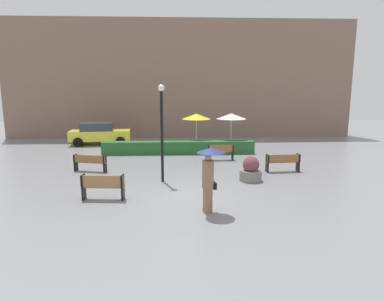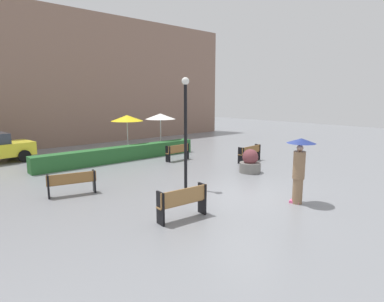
{
  "view_description": "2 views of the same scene",
  "coord_description": "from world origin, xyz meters",
  "px_view_note": "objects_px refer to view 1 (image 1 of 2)",
  "views": [
    {
      "loc": [
        -0.34,
        -12.11,
        4.01
      ],
      "look_at": [
        0.44,
        4.58,
        0.89
      ],
      "focal_mm": 31.76,
      "sensor_mm": 36.0,
      "label": 1
    },
    {
      "loc": [
        -8.49,
        -6.78,
        3.47
      ],
      "look_at": [
        0.54,
        3.5,
        1.09
      ],
      "focal_mm": 29.67,
      "sensor_mm": 36.0,
      "label": 2
    }
  ],
  "objects_px": {
    "bench_near_left": "(103,185)",
    "pedestrian_with_umbrella": "(209,172)",
    "bench_back_row": "(221,151)",
    "patio_umbrella_white": "(231,116)",
    "patio_umbrella_yellow": "(196,116)",
    "planter_pot": "(251,170)",
    "bench_far_left": "(90,162)",
    "parked_car": "(100,133)",
    "bench_far_right": "(283,161)",
    "lamp_post": "(162,124)"
  },
  "relations": [
    {
      "from": "bench_near_left",
      "to": "pedestrian_with_umbrella",
      "type": "bearing_deg",
      "value": -20.68
    },
    {
      "from": "bench_back_row",
      "to": "pedestrian_with_umbrella",
      "type": "distance_m",
      "value": 8.2
    },
    {
      "from": "patio_umbrella_white",
      "to": "bench_back_row",
      "type": "bearing_deg",
      "value": -109.23
    },
    {
      "from": "bench_back_row",
      "to": "patio_umbrella_white",
      "type": "xyz_separation_m",
      "value": [
        1.07,
        3.06,
        1.69
      ]
    },
    {
      "from": "patio_umbrella_yellow",
      "to": "planter_pot",
      "type": "bearing_deg",
      "value": -75.74
    },
    {
      "from": "bench_near_left",
      "to": "patio_umbrella_yellow",
      "type": "bearing_deg",
      "value": 68.17
    },
    {
      "from": "bench_near_left",
      "to": "bench_far_left",
      "type": "relative_size",
      "value": 0.95
    },
    {
      "from": "pedestrian_with_umbrella",
      "to": "parked_car",
      "type": "xyz_separation_m",
      "value": [
        -6.53,
        13.83,
        -0.53
      ]
    },
    {
      "from": "bench_far_left",
      "to": "patio_umbrella_white",
      "type": "height_order",
      "value": "patio_umbrella_white"
    },
    {
      "from": "bench_near_left",
      "to": "planter_pot",
      "type": "relative_size",
      "value": 1.45
    },
    {
      "from": "bench_far_right",
      "to": "bench_back_row",
      "type": "bearing_deg",
      "value": 133.54
    },
    {
      "from": "patio_umbrella_white",
      "to": "parked_car",
      "type": "distance_m",
      "value": 9.53
    },
    {
      "from": "bench_far_left",
      "to": "pedestrian_with_umbrella",
      "type": "xyz_separation_m",
      "value": [
        5.24,
        -5.7,
        0.85
      ]
    },
    {
      "from": "bench_near_left",
      "to": "lamp_post",
      "type": "xyz_separation_m",
      "value": [
        2.07,
        2.33,
        1.97
      ]
    },
    {
      "from": "bench_near_left",
      "to": "lamp_post",
      "type": "distance_m",
      "value": 3.69
    },
    {
      "from": "pedestrian_with_umbrella",
      "to": "planter_pot",
      "type": "relative_size",
      "value": 1.97
    },
    {
      "from": "planter_pot",
      "to": "patio_umbrella_yellow",
      "type": "relative_size",
      "value": 0.46
    },
    {
      "from": "bench_near_left",
      "to": "planter_pot",
      "type": "height_order",
      "value": "planter_pot"
    },
    {
      "from": "bench_far_left",
      "to": "lamp_post",
      "type": "xyz_separation_m",
      "value": [
        3.59,
        -1.97,
        2.03
      ]
    },
    {
      "from": "pedestrian_with_umbrella",
      "to": "patio_umbrella_yellow",
      "type": "bearing_deg",
      "value": 88.71
    },
    {
      "from": "patio_umbrella_yellow",
      "to": "bench_far_left",
      "type": "bearing_deg",
      "value": -134.36
    },
    {
      "from": "lamp_post",
      "to": "bench_near_left",
      "type": "bearing_deg",
      "value": -131.59
    },
    {
      "from": "bench_far_left",
      "to": "bench_far_right",
      "type": "bearing_deg",
      "value": -2.94
    },
    {
      "from": "bench_near_left",
      "to": "lamp_post",
      "type": "relative_size",
      "value": 0.38
    },
    {
      "from": "patio_umbrella_yellow",
      "to": "bench_near_left",
      "type": "bearing_deg",
      "value": -111.83
    },
    {
      "from": "bench_near_left",
      "to": "patio_umbrella_yellow",
      "type": "relative_size",
      "value": 0.67
    },
    {
      "from": "pedestrian_with_umbrella",
      "to": "patio_umbrella_yellow",
      "type": "height_order",
      "value": "patio_umbrella_yellow"
    },
    {
      "from": "bench_back_row",
      "to": "bench_far_left",
      "type": "relative_size",
      "value": 0.91
    },
    {
      "from": "pedestrian_with_umbrella",
      "to": "patio_umbrella_white",
      "type": "relative_size",
      "value": 0.9
    },
    {
      "from": "bench_back_row",
      "to": "planter_pot",
      "type": "relative_size",
      "value": 1.39
    },
    {
      "from": "bench_far_right",
      "to": "parked_car",
      "type": "bearing_deg",
      "value": 141.0
    },
    {
      "from": "patio_umbrella_yellow",
      "to": "patio_umbrella_white",
      "type": "distance_m",
      "value": 2.25
    },
    {
      "from": "patio_umbrella_white",
      "to": "bench_far_left",
      "type": "bearing_deg",
      "value": -145.12
    },
    {
      "from": "lamp_post",
      "to": "patio_umbrella_white",
      "type": "distance_m",
      "value": 8.45
    },
    {
      "from": "bench_near_left",
      "to": "bench_far_left",
      "type": "distance_m",
      "value": 4.56
    },
    {
      "from": "bench_far_right",
      "to": "pedestrian_with_umbrella",
      "type": "height_order",
      "value": "pedestrian_with_umbrella"
    },
    {
      "from": "planter_pot",
      "to": "bench_far_left",
      "type": "bearing_deg",
      "value": 164.96
    },
    {
      "from": "bench_far_left",
      "to": "bench_far_right",
      "type": "relative_size",
      "value": 0.98
    },
    {
      "from": "patio_umbrella_yellow",
      "to": "lamp_post",
      "type": "bearing_deg",
      "value": -104.1
    },
    {
      "from": "pedestrian_with_umbrella",
      "to": "patio_umbrella_white",
      "type": "distance_m",
      "value": 11.4
    },
    {
      "from": "bench_near_left",
      "to": "lamp_post",
      "type": "bearing_deg",
      "value": 48.41
    },
    {
      "from": "patio_umbrella_yellow",
      "to": "patio_umbrella_white",
      "type": "relative_size",
      "value": 0.99
    },
    {
      "from": "planter_pot",
      "to": "parked_car",
      "type": "distance_m",
      "value": 13.37
    },
    {
      "from": "bench_far_left",
      "to": "pedestrian_with_umbrella",
      "type": "bearing_deg",
      "value": -47.41
    },
    {
      "from": "bench_back_row",
      "to": "bench_far_right",
      "type": "distance_m",
      "value": 3.87
    },
    {
      "from": "patio_umbrella_yellow",
      "to": "parked_car",
      "type": "xyz_separation_m",
      "value": [
        -6.79,
        2.51,
        -1.37
      ]
    },
    {
      "from": "pedestrian_with_umbrella",
      "to": "bench_back_row",
      "type": "bearing_deg",
      "value": 79.93
    },
    {
      "from": "bench_back_row",
      "to": "patio_umbrella_white",
      "type": "distance_m",
      "value": 3.66
    },
    {
      "from": "bench_far_left",
      "to": "patio_umbrella_yellow",
      "type": "bearing_deg",
      "value": 45.64
    },
    {
      "from": "bench_far_left",
      "to": "pedestrian_with_umbrella",
      "type": "distance_m",
      "value": 7.79
    }
  ]
}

